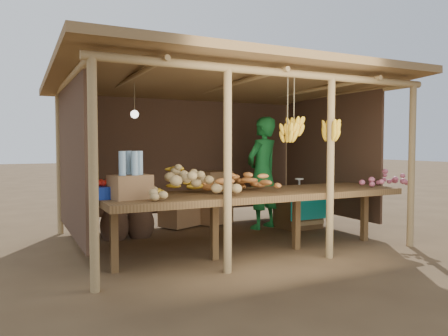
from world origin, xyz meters
name	(u,v)px	position (x,y,z in m)	size (l,w,h in m)	color
ground	(224,240)	(0.00, 0.00, 0.00)	(60.00, 60.00, 0.00)	brown
stall_structure	(222,108)	(0.02, 0.11, 1.93)	(4.70, 3.50, 2.43)	#A28353
counter	(257,196)	(0.00, -0.95, 0.74)	(3.90, 1.05, 0.80)	brown
potato_heap	(188,180)	(-0.98, -1.06, 0.99)	(1.14, 0.68, 0.37)	tan
sweet_potato_heap	(240,178)	(-0.24, -0.94, 0.98)	(0.97, 0.58, 0.36)	#B96D2F
onion_heap	(382,174)	(1.90, -1.17, 0.98)	(0.87, 0.52, 0.36)	#BB5A72
banana_pile	(176,179)	(-1.00, -0.72, 0.97)	(0.64, 0.39, 0.35)	gold
tomato_basin	(101,191)	(-1.90, -0.80, 0.88)	(0.39, 0.39, 0.20)	navy
bottle_box	(130,180)	(-1.63, -0.98, 1.00)	(0.47, 0.40, 0.52)	olive
vendor	(263,173)	(0.96, 0.51, 0.92)	(0.67, 0.44, 1.85)	#18702D
tarp_crate	(298,207)	(1.52, 0.29, 0.35)	(0.72, 0.62, 0.85)	brown
carton_stack	(202,202)	(0.17, 1.20, 0.40)	(1.31, 0.62, 0.91)	olive
burlap_sacks	(127,222)	(-1.24, 0.71, 0.25)	(0.80, 0.42, 0.57)	#4B3222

